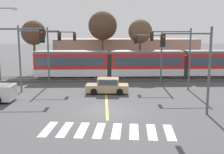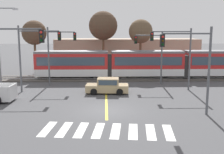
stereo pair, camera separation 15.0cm
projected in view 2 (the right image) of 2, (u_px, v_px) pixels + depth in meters
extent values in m
plane|color=#474749|center=(107.00, 111.00, 21.97)|extent=(200.00, 200.00, 0.00)
cube|color=#4C4742|center=(106.00, 78.00, 35.88)|extent=(120.00, 4.00, 0.18)
cube|color=#939399|center=(106.00, 78.00, 35.15)|extent=(120.00, 0.08, 0.10)
cube|color=#939399|center=(106.00, 76.00, 36.57)|extent=(120.00, 0.08, 0.10)
cube|color=silver|center=(72.00, 72.00, 35.63)|extent=(9.00, 2.60, 0.90)
cube|color=red|center=(72.00, 61.00, 35.39)|extent=(9.00, 2.60, 1.90)
cube|color=#384756|center=(71.00, 61.00, 34.08)|extent=(8.28, 0.04, 1.04)
cube|color=slate|center=(72.00, 52.00, 35.20)|extent=(9.00, 2.39, 0.28)
cylinder|color=black|center=(92.00, 75.00, 35.76)|extent=(0.70, 0.20, 0.70)
cylinder|color=black|center=(53.00, 75.00, 35.64)|extent=(0.70, 0.20, 0.70)
cube|color=silver|center=(147.00, 71.00, 35.86)|extent=(9.00, 2.60, 0.90)
cube|color=red|center=(147.00, 60.00, 35.62)|extent=(9.00, 2.60, 1.90)
cube|color=#384756|center=(148.00, 61.00, 34.32)|extent=(8.28, 0.04, 1.04)
cube|color=slate|center=(147.00, 52.00, 35.44)|extent=(9.00, 2.39, 0.28)
cylinder|color=black|center=(166.00, 75.00, 36.00)|extent=(0.70, 0.20, 0.70)
cylinder|color=black|center=(127.00, 75.00, 35.88)|extent=(0.70, 0.20, 0.70)
cube|color=silver|center=(220.00, 71.00, 36.10)|extent=(9.00, 2.60, 0.90)
cube|color=red|center=(221.00, 60.00, 35.86)|extent=(9.00, 2.60, 1.90)
cube|color=slate|center=(221.00, 52.00, 35.68)|extent=(9.00, 2.39, 0.28)
cylinder|color=black|center=(201.00, 75.00, 36.12)|extent=(0.70, 0.20, 0.70)
cube|color=#2D2D2D|center=(109.00, 66.00, 35.63)|extent=(0.50, 2.34, 2.80)
cube|color=#2D2D2D|center=(184.00, 66.00, 35.86)|extent=(0.50, 2.34, 2.80)
cube|color=silver|center=(47.00, 129.00, 18.03)|extent=(0.85, 2.84, 0.01)
cube|color=silver|center=(64.00, 129.00, 17.94)|extent=(0.85, 2.84, 0.01)
cube|color=silver|center=(81.00, 130.00, 17.86)|extent=(0.85, 2.84, 0.01)
cube|color=silver|center=(98.00, 130.00, 17.77)|extent=(0.85, 2.84, 0.01)
cube|color=silver|center=(116.00, 131.00, 17.68)|extent=(0.85, 2.84, 0.01)
cube|color=silver|center=(133.00, 131.00, 17.60)|extent=(0.85, 2.84, 0.01)
cube|color=silver|center=(151.00, 132.00, 17.51)|extent=(0.85, 2.84, 0.01)
cube|color=silver|center=(169.00, 132.00, 17.42)|extent=(0.85, 2.84, 0.01)
cube|color=gold|center=(106.00, 96.00, 26.81)|extent=(0.20, 14.45, 0.01)
cube|color=tan|center=(107.00, 88.00, 27.97)|extent=(4.29, 1.93, 0.72)
cube|color=tan|center=(108.00, 81.00, 27.85)|extent=(2.18, 1.63, 0.64)
cube|color=#384756|center=(98.00, 81.00, 27.88)|extent=(0.18, 1.43, 0.52)
cube|color=#384756|center=(108.00, 83.00, 27.08)|extent=(1.78, 0.14, 0.48)
cylinder|color=black|center=(94.00, 92.00, 27.20)|extent=(0.65, 0.25, 0.64)
cylinder|color=black|center=(95.00, 88.00, 28.87)|extent=(0.65, 0.25, 0.64)
cylinder|color=black|center=(120.00, 92.00, 27.13)|extent=(0.65, 0.25, 0.64)
cylinder|color=black|center=(120.00, 88.00, 28.80)|extent=(0.65, 0.25, 0.64)
cube|color=silver|center=(1.00, 85.00, 25.51)|extent=(2.70, 0.22, 0.36)
cube|color=silver|center=(13.00, 87.00, 24.59)|extent=(0.19, 1.96, 0.36)
cylinder|color=black|center=(5.00, 94.00, 25.72)|extent=(0.81, 0.31, 0.80)
cylinder|color=#515459|center=(20.00, 59.00, 28.05)|extent=(0.18, 0.18, 6.67)
cylinder|color=#515459|center=(39.00, 31.00, 27.62)|extent=(4.00, 0.12, 0.12)
cube|color=black|center=(59.00, 36.00, 27.76)|extent=(0.32, 0.28, 0.90)
sphere|color=red|center=(59.00, 33.00, 27.56)|extent=(0.18, 0.18, 0.18)
sphere|color=#3A2706|center=(59.00, 36.00, 27.61)|extent=(0.18, 0.18, 0.18)
sphere|color=black|center=(59.00, 39.00, 27.66)|extent=(0.18, 0.18, 0.18)
cylinder|color=#515459|center=(190.00, 60.00, 29.02)|extent=(0.18, 0.18, 6.41)
cylinder|color=#515459|center=(172.00, 32.00, 28.49)|extent=(4.00, 0.12, 0.12)
cube|color=black|center=(152.00, 37.00, 28.52)|extent=(0.32, 0.28, 0.90)
sphere|color=red|center=(152.00, 34.00, 28.33)|extent=(0.18, 0.18, 0.18)
sphere|color=#3A2706|center=(152.00, 37.00, 28.37)|extent=(0.18, 0.18, 0.18)
sphere|color=black|center=(152.00, 39.00, 28.42)|extent=(0.18, 0.18, 0.18)
cylinder|color=#515459|center=(209.00, 72.00, 20.54)|extent=(0.18, 0.18, 6.51)
cylinder|color=#515459|center=(187.00, 34.00, 20.03)|extent=(3.50, 0.12, 0.12)
cube|color=black|center=(162.00, 41.00, 20.07)|extent=(0.32, 0.28, 0.90)
sphere|color=red|center=(163.00, 37.00, 19.88)|extent=(0.18, 0.18, 0.18)
sphere|color=#3A2706|center=(163.00, 41.00, 19.92)|extent=(0.18, 0.18, 0.18)
sphere|color=black|center=(163.00, 45.00, 19.97)|extent=(0.18, 0.18, 0.18)
cylinder|color=#515459|center=(162.00, 58.00, 32.08)|extent=(0.18, 0.18, 6.10)
cylinder|color=#515459|center=(149.00, 35.00, 31.60)|extent=(3.00, 0.12, 0.12)
cube|color=black|center=(136.00, 40.00, 31.65)|extent=(0.32, 0.28, 0.90)
sphere|color=red|center=(136.00, 37.00, 31.45)|extent=(0.18, 0.18, 0.18)
sphere|color=#3A2706|center=(136.00, 40.00, 31.50)|extent=(0.18, 0.18, 0.18)
sphere|color=black|center=(136.00, 42.00, 31.55)|extent=(0.18, 0.18, 0.18)
cylinder|color=#515459|center=(49.00, 56.00, 31.64)|extent=(0.18, 0.18, 6.53)
cylinder|color=#515459|center=(61.00, 32.00, 31.21)|extent=(3.00, 0.12, 0.12)
cube|color=black|center=(75.00, 36.00, 31.34)|extent=(0.32, 0.28, 0.90)
sphere|color=red|center=(75.00, 34.00, 31.14)|extent=(0.18, 0.18, 0.18)
sphere|color=#3A2706|center=(75.00, 36.00, 31.19)|extent=(0.18, 0.18, 0.18)
sphere|color=black|center=(75.00, 39.00, 31.23)|extent=(0.18, 0.18, 0.18)
cylinder|color=#515459|center=(16.00, 29.00, 19.16)|extent=(3.50, 0.12, 0.12)
cube|color=black|center=(42.00, 36.00, 19.29)|extent=(0.32, 0.28, 0.90)
sphere|color=red|center=(41.00, 32.00, 19.10)|extent=(0.18, 0.18, 0.18)
sphere|color=#3A2706|center=(41.00, 36.00, 19.14)|extent=(0.18, 0.18, 0.18)
sphere|color=black|center=(41.00, 40.00, 19.19)|extent=(0.18, 0.18, 0.18)
cylinder|color=slate|center=(6.00, 8.00, 31.42)|extent=(2.15, 0.12, 0.12)
cube|color=#B2B2B7|center=(15.00, 9.00, 31.46)|extent=(0.56, 0.28, 0.20)
cylinder|color=brown|center=(35.00, 56.00, 40.06)|extent=(0.32, 0.32, 5.11)
sphere|color=#4C3828|center=(34.00, 33.00, 39.51)|extent=(3.45, 3.45, 3.45)
cylinder|color=brown|center=(103.00, 52.00, 40.90)|extent=(0.32, 0.32, 5.97)
sphere|color=#4C3828|center=(103.00, 26.00, 40.26)|extent=(4.12, 4.12, 4.12)
cylinder|color=brown|center=(140.00, 55.00, 39.04)|extent=(0.32, 0.32, 5.35)
sphere|color=brown|center=(141.00, 31.00, 38.48)|extent=(3.28, 3.28, 3.28)
cube|color=gray|center=(126.00, 53.00, 45.70)|extent=(22.55, 6.00, 4.75)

